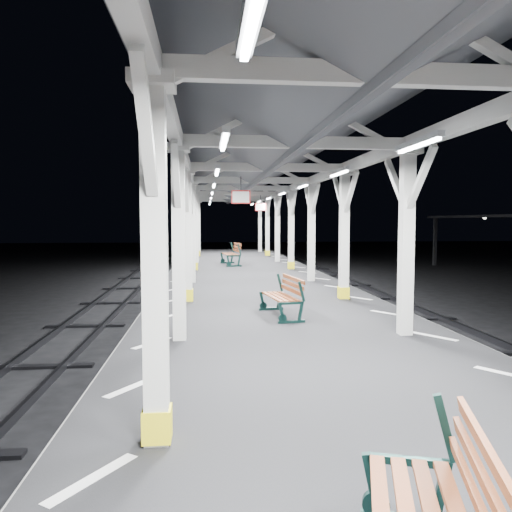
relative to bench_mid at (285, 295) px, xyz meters
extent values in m
plane|color=black|center=(-0.13, 0.07, -1.45)|extent=(120.00, 120.00, 0.00)
cube|color=black|center=(-0.13, 0.07, -0.95)|extent=(6.00, 50.00, 1.00)
cube|color=silver|center=(-2.58, 0.07, -0.45)|extent=(1.00, 48.00, 0.01)
cube|color=silver|center=(2.32, 0.07, -0.45)|extent=(1.00, 48.00, 0.01)
cube|color=#2D2D33|center=(-5.68, 0.07, -1.37)|extent=(0.08, 60.00, 0.16)
cube|color=#2D2D33|center=(-4.58, 0.07, -1.37)|extent=(0.08, 60.00, 0.16)
cube|color=black|center=(-5.13, 0.07, -1.42)|extent=(2.20, 0.22, 0.06)
cube|color=#2D2D33|center=(4.32, 0.07, -1.37)|extent=(0.08, 60.00, 0.16)
cube|color=black|center=(4.87, 0.07, -1.42)|extent=(2.20, 0.22, 0.06)
cube|color=beige|center=(-2.13, -5.93, 1.15)|extent=(0.22, 0.22, 3.20)
cube|color=beige|center=(-2.13, -5.93, 2.81)|extent=(0.40, 0.40, 0.12)
cube|color=yellow|center=(-2.13, -5.93, -0.27)|extent=(0.26, 0.26, 0.30)
cube|color=beige|center=(-2.13, -5.38, 2.30)|extent=(0.10, 0.99, 0.99)
cube|color=beige|center=(-2.13, -6.48, 2.30)|extent=(0.10, 0.99, 0.99)
cube|color=beige|center=(-2.13, -1.93, 1.15)|extent=(0.22, 0.22, 3.20)
cube|color=beige|center=(-2.13, -1.93, 2.81)|extent=(0.40, 0.40, 0.12)
cube|color=beige|center=(-2.13, -1.38, 2.30)|extent=(0.10, 0.99, 0.99)
cube|color=beige|center=(-2.13, -2.48, 2.30)|extent=(0.10, 0.99, 0.99)
cube|color=beige|center=(-2.13, 2.07, 1.15)|extent=(0.22, 0.22, 3.20)
cube|color=beige|center=(-2.13, 2.07, 2.81)|extent=(0.40, 0.40, 0.12)
cube|color=yellow|center=(-2.13, 2.07, -0.27)|extent=(0.26, 0.26, 0.30)
cube|color=beige|center=(-2.13, 2.62, 2.30)|extent=(0.10, 0.99, 0.99)
cube|color=beige|center=(-2.13, 1.52, 2.30)|extent=(0.10, 0.99, 0.99)
cube|color=beige|center=(-2.13, 6.07, 1.15)|extent=(0.22, 0.22, 3.20)
cube|color=beige|center=(-2.13, 6.07, 2.81)|extent=(0.40, 0.40, 0.12)
cube|color=beige|center=(-2.13, 6.62, 2.30)|extent=(0.10, 0.99, 0.99)
cube|color=beige|center=(-2.13, 5.52, 2.30)|extent=(0.10, 0.99, 0.99)
cube|color=beige|center=(-2.13, 10.07, 1.15)|extent=(0.22, 0.22, 3.20)
cube|color=beige|center=(-2.13, 10.07, 2.81)|extent=(0.40, 0.40, 0.12)
cube|color=yellow|center=(-2.13, 10.07, -0.27)|extent=(0.26, 0.26, 0.30)
cube|color=beige|center=(-2.13, 10.62, 2.30)|extent=(0.10, 0.99, 0.99)
cube|color=beige|center=(-2.13, 9.52, 2.30)|extent=(0.10, 0.99, 0.99)
cube|color=beige|center=(-2.13, 14.07, 1.15)|extent=(0.22, 0.22, 3.20)
cube|color=beige|center=(-2.13, 14.07, 2.81)|extent=(0.40, 0.40, 0.12)
cube|color=beige|center=(-2.13, 14.62, 2.30)|extent=(0.10, 0.99, 0.99)
cube|color=beige|center=(-2.13, 13.52, 2.30)|extent=(0.10, 0.99, 0.99)
cube|color=beige|center=(-2.13, 18.07, 1.15)|extent=(0.22, 0.22, 3.20)
cube|color=beige|center=(-2.13, 18.07, 2.81)|extent=(0.40, 0.40, 0.12)
cube|color=yellow|center=(-2.13, 18.07, -0.27)|extent=(0.26, 0.26, 0.30)
cube|color=beige|center=(-2.13, 18.62, 2.30)|extent=(0.10, 0.99, 0.99)
cube|color=beige|center=(-2.13, 17.52, 2.30)|extent=(0.10, 0.99, 0.99)
cube|color=beige|center=(-2.13, 22.07, 1.15)|extent=(0.22, 0.22, 3.20)
cube|color=beige|center=(-2.13, 22.07, 2.81)|extent=(0.40, 0.40, 0.12)
cube|color=beige|center=(-2.13, 22.62, 2.30)|extent=(0.10, 0.99, 0.99)
cube|color=beige|center=(-2.13, 21.52, 2.30)|extent=(0.10, 0.99, 0.99)
cube|color=beige|center=(1.87, -1.93, 1.15)|extent=(0.22, 0.22, 3.20)
cube|color=beige|center=(1.87, -1.93, 2.81)|extent=(0.40, 0.40, 0.12)
cube|color=beige|center=(1.87, -1.38, 2.30)|extent=(0.10, 0.99, 0.99)
cube|color=beige|center=(1.87, -2.48, 2.30)|extent=(0.10, 0.99, 0.99)
cube|color=beige|center=(1.87, 2.07, 1.15)|extent=(0.22, 0.22, 3.20)
cube|color=beige|center=(1.87, 2.07, 2.81)|extent=(0.40, 0.40, 0.12)
cube|color=yellow|center=(1.87, 2.07, -0.27)|extent=(0.26, 0.26, 0.30)
cube|color=beige|center=(1.87, 2.62, 2.30)|extent=(0.10, 0.99, 0.99)
cube|color=beige|center=(1.87, 1.52, 2.30)|extent=(0.10, 0.99, 0.99)
cube|color=beige|center=(1.87, 6.07, 1.15)|extent=(0.22, 0.22, 3.20)
cube|color=beige|center=(1.87, 6.07, 2.81)|extent=(0.40, 0.40, 0.12)
cube|color=beige|center=(1.87, 6.62, 2.30)|extent=(0.10, 0.99, 0.99)
cube|color=beige|center=(1.87, 5.52, 2.30)|extent=(0.10, 0.99, 0.99)
cube|color=beige|center=(1.87, 10.07, 1.15)|extent=(0.22, 0.22, 3.20)
cube|color=beige|center=(1.87, 10.07, 2.81)|extent=(0.40, 0.40, 0.12)
cube|color=yellow|center=(1.87, 10.07, -0.27)|extent=(0.26, 0.26, 0.30)
cube|color=beige|center=(1.87, 10.62, 2.30)|extent=(0.10, 0.99, 0.99)
cube|color=beige|center=(1.87, 9.52, 2.30)|extent=(0.10, 0.99, 0.99)
cube|color=beige|center=(1.87, 14.07, 1.15)|extent=(0.22, 0.22, 3.20)
cube|color=beige|center=(1.87, 14.07, 2.81)|extent=(0.40, 0.40, 0.12)
cube|color=beige|center=(1.87, 14.62, 2.30)|extent=(0.10, 0.99, 0.99)
cube|color=beige|center=(1.87, 13.52, 2.30)|extent=(0.10, 0.99, 0.99)
cube|color=beige|center=(1.87, 18.07, 1.15)|extent=(0.22, 0.22, 3.20)
cube|color=beige|center=(1.87, 18.07, 2.81)|extent=(0.40, 0.40, 0.12)
cube|color=yellow|center=(1.87, 18.07, -0.27)|extent=(0.26, 0.26, 0.30)
cube|color=beige|center=(1.87, 18.62, 2.30)|extent=(0.10, 0.99, 0.99)
cube|color=beige|center=(1.87, 17.52, 2.30)|extent=(0.10, 0.99, 0.99)
cube|color=beige|center=(1.87, 22.07, 1.15)|extent=(0.22, 0.22, 3.20)
cube|color=beige|center=(1.87, 22.07, 2.81)|extent=(0.40, 0.40, 0.12)
cube|color=beige|center=(1.87, 22.62, 2.30)|extent=(0.10, 0.99, 0.99)
cube|color=beige|center=(1.87, 21.52, 2.30)|extent=(0.10, 0.99, 0.99)
cube|color=beige|center=(-2.13, 0.07, 2.93)|extent=(0.18, 48.00, 0.24)
cube|color=beige|center=(1.87, 0.07, 2.93)|extent=(0.18, 48.00, 0.24)
cube|color=beige|center=(-0.13, -5.93, 2.93)|extent=(4.20, 0.14, 0.20)
cube|color=beige|center=(-0.13, -1.93, 2.93)|extent=(4.20, 0.14, 0.20)
cube|color=beige|center=(-0.13, 2.07, 2.93)|extent=(4.20, 0.14, 0.20)
cube|color=beige|center=(-0.13, 6.07, 2.93)|extent=(4.20, 0.14, 0.20)
cube|color=beige|center=(-0.13, 10.07, 2.93)|extent=(4.20, 0.14, 0.20)
cube|color=beige|center=(-0.13, 14.07, 2.93)|extent=(4.20, 0.14, 0.20)
cube|color=beige|center=(-0.13, 18.07, 2.93)|extent=(4.20, 0.14, 0.20)
cube|color=beige|center=(-0.13, 22.07, 2.93)|extent=(4.20, 0.14, 0.20)
cube|color=beige|center=(-0.13, 0.07, 3.85)|extent=(0.16, 48.00, 0.20)
cube|color=#45474C|center=(-1.43, 0.07, 3.47)|extent=(2.80, 49.00, 1.45)
cube|color=#45474C|center=(1.17, 0.07, 3.47)|extent=(2.80, 49.00, 1.45)
cube|color=silver|center=(-1.43, -7.93, 2.65)|extent=(0.10, 1.35, 0.08)
cube|color=white|center=(-1.43, -7.93, 2.60)|extent=(0.05, 1.25, 0.05)
cube|color=silver|center=(-1.43, -3.93, 2.65)|extent=(0.10, 1.35, 0.08)
cube|color=white|center=(-1.43, -3.93, 2.60)|extent=(0.05, 1.25, 0.05)
cube|color=silver|center=(-1.43, 0.07, 2.65)|extent=(0.10, 1.35, 0.08)
cube|color=white|center=(-1.43, 0.07, 2.60)|extent=(0.05, 1.25, 0.05)
cube|color=silver|center=(-1.43, 4.07, 2.65)|extent=(0.10, 1.35, 0.08)
cube|color=white|center=(-1.43, 4.07, 2.60)|extent=(0.05, 1.25, 0.05)
cube|color=silver|center=(-1.43, 8.07, 2.65)|extent=(0.10, 1.35, 0.08)
cube|color=white|center=(-1.43, 8.07, 2.60)|extent=(0.05, 1.25, 0.05)
cube|color=silver|center=(-1.43, 12.07, 2.65)|extent=(0.10, 1.35, 0.08)
cube|color=white|center=(-1.43, 12.07, 2.60)|extent=(0.05, 1.25, 0.05)
cube|color=silver|center=(-1.43, 16.07, 2.65)|extent=(0.10, 1.35, 0.08)
cube|color=white|center=(-1.43, 16.07, 2.60)|extent=(0.05, 1.25, 0.05)
cube|color=silver|center=(-1.43, 20.07, 2.65)|extent=(0.10, 1.35, 0.08)
cube|color=white|center=(-1.43, 20.07, 2.60)|extent=(0.05, 1.25, 0.05)
cube|color=silver|center=(1.17, -3.93, 2.65)|extent=(0.10, 1.35, 0.08)
cube|color=white|center=(1.17, -3.93, 2.60)|extent=(0.05, 1.25, 0.05)
cube|color=silver|center=(1.17, 0.07, 2.65)|extent=(0.10, 1.35, 0.08)
cube|color=white|center=(1.17, 0.07, 2.60)|extent=(0.05, 1.25, 0.05)
cube|color=silver|center=(1.17, 4.07, 2.65)|extent=(0.10, 1.35, 0.08)
cube|color=white|center=(1.17, 4.07, 2.60)|extent=(0.05, 1.25, 0.05)
cube|color=silver|center=(1.17, 8.07, 2.65)|extent=(0.10, 1.35, 0.08)
cube|color=white|center=(1.17, 8.07, 2.60)|extent=(0.05, 1.25, 0.05)
cube|color=silver|center=(1.17, 12.07, 2.65)|extent=(0.10, 1.35, 0.08)
cube|color=white|center=(1.17, 12.07, 2.60)|extent=(0.05, 1.25, 0.05)
cube|color=silver|center=(1.17, 16.07, 2.65)|extent=(0.10, 1.35, 0.08)
cube|color=white|center=(1.17, 16.07, 2.60)|extent=(0.05, 1.25, 0.05)
cube|color=silver|center=(1.17, 20.07, 2.65)|extent=(0.10, 1.35, 0.08)
cube|color=white|center=(1.17, 20.07, 2.60)|extent=(0.05, 1.25, 0.05)
cylinder|color=black|center=(-0.74, 2.71, 2.57)|extent=(0.02, 0.02, 0.36)
cube|color=red|center=(-0.74, 2.71, 2.21)|extent=(0.50, 0.03, 0.35)
cube|color=white|center=(-0.74, 2.71, 2.21)|extent=(0.44, 0.04, 0.29)
cylinder|color=black|center=(0.82, 12.13, 2.57)|extent=(0.02, 0.02, 0.36)
cube|color=red|center=(0.82, 12.13, 2.21)|extent=(0.50, 0.03, 0.35)
cube|color=white|center=(0.82, 12.13, 2.21)|extent=(0.44, 0.05, 0.29)
cube|color=black|center=(13.87, 22.07, 0.20)|extent=(0.20, 0.20, 3.30)
sphere|color=silver|center=(13.87, 16.07, 1.77)|extent=(0.20, 0.20, 0.20)
sphere|color=silver|center=(13.87, 22.07, 1.77)|extent=(0.20, 0.20, 0.20)
cube|color=black|center=(-0.55, -7.29, -0.21)|extent=(0.17, 0.10, 0.48)
cube|color=black|center=(-0.14, -7.42, -0.21)|extent=(0.15, 0.09, 0.48)
cube|color=black|center=(-0.12, -7.43, 0.24)|extent=(0.17, 0.10, 0.45)
cube|color=brown|center=(-0.31, -8.23, 0.29)|extent=(0.52, 1.51, 0.10)
cube|color=brown|center=(-0.29, -8.24, 0.43)|extent=(0.52, 1.51, 0.10)
cube|color=black|center=(0.02, -0.76, -0.42)|extent=(0.57, 0.14, 0.06)
cube|color=black|center=(-0.19, -0.79, -0.23)|extent=(0.15, 0.07, 0.43)
cube|color=black|center=(0.20, -0.73, -0.23)|extent=(0.14, 0.07, 0.44)
cube|color=black|center=(0.22, -0.73, 0.18)|extent=(0.16, 0.07, 0.41)
cube|color=black|center=(-0.20, 0.73, -0.42)|extent=(0.57, 0.14, 0.06)
cube|color=black|center=(-0.40, 0.70, -0.23)|extent=(0.15, 0.07, 0.43)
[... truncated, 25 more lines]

